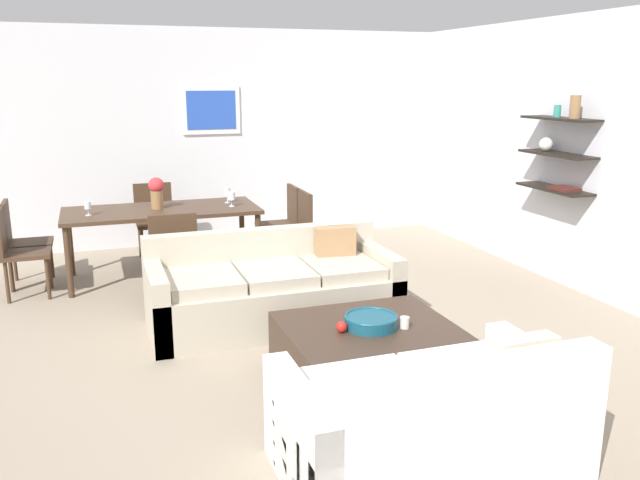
{
  "coord_description": "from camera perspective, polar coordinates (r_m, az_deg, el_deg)",
  "views": [
    {
      "loc": [
        -1.55,
        -4.94,
        2.09
      ],
      "look_at": [
        0.24,
        0.2,
        0.75
      ],
      "focal_mm": 37.05,
      "sensor_mm": 36.0,
      "label": 1
    }
  ],
  "objects": [
    {
      "name": "ground_plane",
      "position": [
        5.59,
        -1.71,
        -8.15
      ],
      "size": [
        18.0,
        18.0,
        0.0
      ],
      "primitive_type": "plane",
      "color": "gray"
    },
    {
      "name": "back_wall_unit",
      "position": [
        8.7,
        -6.99,
        8.86
      ],
      "size": [
        8.4,
        0.09,
        2.7
      ],
      "color": "silver",
      "rests_on": "ground"
    },
    {
      "name": "sofa_beige",
      "position": [
        5.75,
        -4.05,
        -4.43
      ],
      "size": [
        2.11,
        0.9,
        0.78
      ],
      "color": "#B2A893",
      "rests_on": "ground"
    },
    {
      "name": "wine_glass_left_near",
      "position": [
        7.0,
        -19.43,
        2.78
      ],
      "size": [
        0.07,
        0.07,
        0.14
      ],
      "color": "silver",
      "rests_on": "dining_table"
    },
    {
      "name": "coffee_table",
      "position": [
        4.79,
        4.27,
        -9.6
      ],
      "size": [
        1.2,
        1.07,
        0.38
      ],
      "color": "#38281E",
      "rests_on": "ground"
    },
    {
      "name": "wine_glass_right_near",
      "position": [
        7.13,
        -7.67,
        3.77
      ],
      "size": [
        0.08,
        0.08,
        0.16
      ],
      "color": "silver",
      "rests_on": "dining_table"
    },
    {
      "name": "candle_jar",
      "position": [
        4.71,
        7.33,
        -7.08
      ],
      "size": [
        0.07,
        0.07,
        0.08
      ],
      "primitive_type": "cylinder",
      "color": "silver",
      "rests_on": "coffee_table"
    },
    {
      "name": "dining_chair_right_far",
      "position": [
        7.66,
        -3.06,
        1.86
      ],
      "size": [
        0.44,
        0.44,
        0.88
      ],
      "color": "#422D1E",
      "rests_on": "ground"
    },
    {
      "name": "dining_chair_head",
      "position": [
        8.04,
        -14.09,
        2.03
      ],
      "size": [
        0.44,
        0.44,
        0.88
      ],
      "color": "#422D1E",
      "rests_on": "ground"
    },
    {
      "name": "dining_table",
      "position": [
        7.17,
        -13.51,
        2.12
      ],
      "size": [
        2.01,
        0.91,
        0.75
      ],
      "color": "#422D1E",
      "rests_on": "ground"
    },
    {
      "name": "dining_chair_foot",
      "position": [
        6.37,
        -12.61,
        -0.93
      ],
      "size": [
        0.44,
        0.44,
        0.88
      ],
      "color": "#422D1E",
      "rests_on": "ground"
    },
    {
      "name": "wine_glass_head",
      "position": [
        7.52,
        -13.92,
        4.13
      ],
      "size": [
        0.07,
        0.07,
        0.18
      ],
      "color": "silver",
      "rests_on": "dining_table"
    },
    {
      "name": "decorative_bowl",
      "position": [
        4.69,
        4.43,
        -6.97
      ],
      "size": [
        0.38,
        0.38,
        0.09
      ],
      "color": "navy",
      "rests_on": "coffee_table"
    },
    {
      "name": "centerpiece_vase",
      "position": [
        7.14,
        -13.95,
        4.12
      ],
      "size": [
        0.16,
        0.16,
        0.33
      ],
      "color": "olive",
      "rests_on": "dining_table"
    },
    {
      "name": "dining_chair_left_near",
      "position": [
        7.02,
        -24.77,
        -0.54
      ],
      "size": [
        0.44,
        0.44,
        0.88
      ],
      "color": "#422D1E",
      "rests_on": "ground"
    },
    {
      "name": "right_wall_shelf_unit",
      "position": [
        7.23,
        20.38,
        7.09
      ],
      "size": [
        0.34,
        8.2,
        2.7
      ],
      "color": "silver",
      "rests_on": "ground"
    },
    {
      "name": "apple_on_coffee_table",
      "position": [
        4.6,
        1.95,
        -7.51
      ],
      "size": [
        0.08,
        0.08,
        0.08
      ],
      "primitive_type": "sphere",
      "color": "red",
      "rests_on": "coffee_table"
    },
    {
      "name": "wine_glass_right_far",
      "position": [
        7.35,
        -8.03,
        4.11
      ],
      "size": [
        0.07,
        0.07,
        0.17
      ],
      "color": "silver",
      "rests_on": "dining_table"
    },
    {
      "name": "dining_chair_right_near",
      "position": [
        7.28,
        -2.16,
        1.23
      ],
      "size": [
        0.44,
        0.44,
        0.88
      ],
      "color": "#422D1E",
      "rests_on": "ground"
    },
    {
      "name": "dining_chair_left_far",
      "position": [
        7.41,
        -24.5,
        0.2
      ],
      "size": [
        0.44,
        0.44,
        0.88
      ],
      "color": "#422D1E",
      "rests_on": "ground"
    },
    {
      "name": "loveseat_white",
      "position": [
        3.72,
        9.49,
        -15.28
      ],
      "size": [
        1.58,
        0.9,
        0.78
      ],
      "color": "white",
      "rests_on": "ground"
    }
  ]
}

